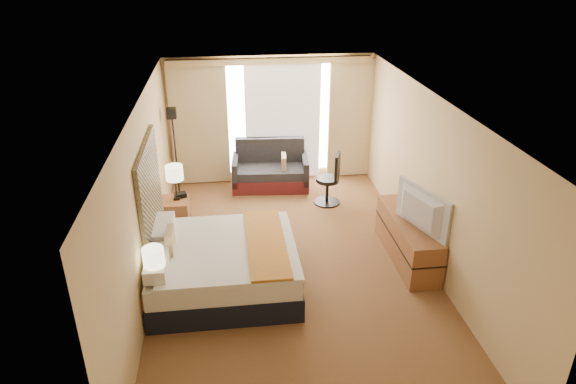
{
  "coord_description": "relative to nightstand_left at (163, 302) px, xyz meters",
  "views": [
    {
      "loc": [
        -0.91,
        -6.7,
        4.48
      ],
      "look_at": [
        -0.02,
        0.4,
        1.09
      ],
      "focal_mm": 32.0,
      "sensor_mm": 36.0,
      "label": 1
    }
  ],
  "objects": [
    {
      "name": "television",
      "position": [
        3.65,
        0.71,
        0.75
      ],
      "size": [
        0.51,
        1.11,
        0.65
      ],
      "primitive_type": "imported",
      "rotation": [
        0.0,
        0.0,
        1.91
      ],
      "color": "black",
      "rests_on": "media_dresser"
    },
    {
      "name": "wall_left",
      "position": [
        -0.23,
        1.05,
        1.02
      ],
      "size": [
        0.02,
        7.0,
        2.6
      ],
      "primitive_type": "cube",
      "color": "tan",
      "rests_on": "ground"
    },
    {
      "name": "nightstand_left",
      "position": [
        0.0,
        0.0,
        0.0
      ],
      "size": [
        0.45,
        0.52,
        0.55
      ],
      "primitive_type": "cube",
      "color": "#995D37",
      "rests_on": "floor"
    },
    {
      "name": "headboard",
      "position": [
        -0.19,
        1.25,
        1.01
      ],
      "size": [
        0.06,
        1.85,
        1.5
      ],
      "primitive_type": "cube",
      "color": "black",
      "rests_on": "wall_left"
    },
    {
      "name": "loveseat",
      "position": [
        1.81,
        4.07,
        0.04
      ],
      "size": [
        1.6,
        0.95,
        0.96
      ],
      "rotation": [
        0.0,
        0.0,
        -0.08
      ],
      "color": "#5A191C",
      "rests_on": "floor"
    },
    {
      "name": "bed",
      "position": [
        0.81,
        0.61,
        0.09
      ],
      "size": [
        2.06,
        1.89,
        1.0
      ],
      "color": "black",
      "rests_on": "floor"
    },
    {
      "name": "telephone",
      "position": [
        0.09,
        2.61,
        0.31
      ],
      "size": [
        0.24,
        0.21,
        0.08
      ],
      "primitive_type": "cube",
      "rotation": [
        0.0,
        0.0,
        0.34
      ],
      "color": "black",
      "rests_on": "nightstand_right"
    },
    {
      "name": "desk_chair",
      "position": [
        2.87,
        3.13,
        0.18
      ],
      "size": [
        0.51,
        0.51,
        1.03
      ],
      "rotation": [
        0.0,
        0.0,
        -0.36
      ],
      "color": "black",
      "rests_on": "floor"
    },
    {
      "name": "nightstand_right",
      "position": [
        0.0,
        2.5,
        0.0
      ],
      "size": [
        0.45,
        0.52,
        0.55
      ],
      "primitive_type": "cube",
      "color": "#995D37",
      "rests_on": "floor"
    },
    {
      "name": "window",
      "position": [
        2.12,
        4.52,
        1.04
      ],
      "size": [
        2.3,
        0.02,
        2.3
      ],
      "primitive_type": "cube",
      "color": "white",
      "rests_on": "wall_back"
    },
    {
      "name": "wall_right",
      "position": [
        3.97,
        1.05,
        1.02
      ],
      "size": [
        0.02,
        7.0,
        2.6
      ],
      "primitive_type": "cube",
      "color": "tan",
      "rests_on": "ground"
    },
    {
      "name": "tissue_box",
      "position": [
        0.01,
        0.11,
        0.32
      ],
      "size": [
        0.13,
        0.13,
        0.1
      ],
      "primitive_type": "cube",
      "rotation": [
        0.0,
        0.0,
        -0.31
      ],
      "color": "#9CCCF1",
      "rests_on": "nightstand_left"
    },
    {
      "name": "wall_back",
      "position": [
        1.87,
        4.55,
        1.02
      ],
      "size": [
        4.2,
        0.02,
        2.6
      ],
      "primitive_type": "cube",
      "color": "tan",
      "rests_on": "ground"
    },
    {
      "name": "lamp_right",
      "position": [
        0.04,
        2.52,
        0.76
      ],
      "size": [
        0.3,
        0.3,
        0.63
      ],
      "color": "black",
      "rests_on": "nightstand_right"
    },
    {
      "name": "floor_lamp",
      "position": [
        -0.03,
        3.66,
        1.04
      ],
      "size": [
        0.23,
        0.23,
        1.86
      ],
      "color": "black",
      "rests_on": "floor"
    },
    {
      "name": "media_dresser",
      "position": [
        3.7,
        1.05,
        0.07
      ],
      "size": [
        0.5,
        1.8,
        0.7
      ],
      "primitive_type": "cube",
      "color": "#995D37",
      "rests_on": "floor"
    },
    {
      "name": "curtains",
      "position": [
        1.87,
        4.44,
        1.13
      ],
      "size": [
        4.12,
        0.19,
        2.56
      ],
      "color": "beige",
      "rests_on": "floor"
    },
    {
      "name": "floor",
      "position": [
        1.87,
        1.05,
        -0.28
      ],
      "size": [
        4.2,
        7.0,
        0.02
      ],
      "primitive_type": "cube",
      "color": "#522417",
      "rests_on": "ground"
    },
    {
      "name": "ceiling",
      "position": [
        1.87,
        1.05,
        2.33
      ],
      "size": [
        4.2,
        7.0,
        0.02
      ],
      "primitive_type": "cube",
      "color": "silver",
      "rests_on": "wall_back"
    },
    {
      "name": "wall_front",
      "position": [
        1.87,
        -2.45,
        1.02
      ],
      "size": [
        4.2,
        0.02,
        2.6
      ],
      "primitive_type": "cube",
      "color": "tan",
      "rests_on": "ground"
    },
    {
      "name": "lamp_left",
      "position": [
        -0.04,
        -0.03,
        0.72
      ],
      "size": [
        0.27,
        0.27,
        0.57
      ],
      "color": "black",
      "rests_on": "nightstand_left"
    }
  ]
}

